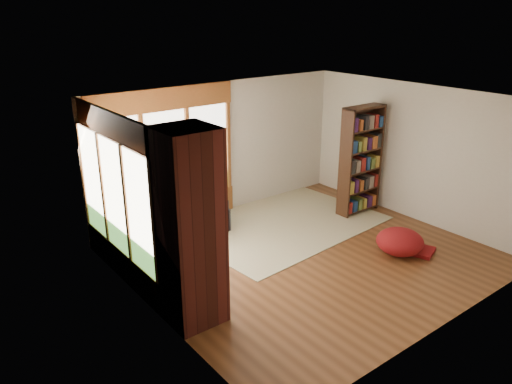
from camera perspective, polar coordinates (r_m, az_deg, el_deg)
floor at (r=8.43m, az=5.84°, el=-7.29°), size 5.50×5.50×0.00m
ceiling at (r=7.58m, az=6.55°, el=10.38°), size 5.50×5.50×0.00m
wall_back at (r=9.78m, az=-4.01°, el=4.92°), size 5.50×0.04×2.60m
wall_front at (r=6.49m, az=21.61°, el=-4.79°), size 5.50×0.04×2.60m
wall_left at (r=6.44m, az=-11.88°, el=-3.92°), size 0.04×5.00×2.60m
wall_right at (r=9.94m, az=17.76°, el=4.25°), size 0.04×5.00×2.60m
windows_back at (r=9.15m, az=-10.16°, el=3.89°), size 2.82×0.10×1.90m
windows_left at (r=7.46m, az=-15.82°, el=-0.43°), size 0.10×2.62×1.90m
roller_blind at (r=8.09m, az=-18.18°, el=3.93°), size 0.03×0.72×0.90m
brick_chimney at (r=6.30m, az=-7.60°, el=-4.20°), size 0.70×0.70×2.60m
sectional_sofa at (r=8.56m, az=-11.73°, el=-4.93°), size 2.20×2.20×0.80m
area_rug at (r=9.65m, az=2.54°, el=-3.41°), size 3.84×3.06×0.01m
bookshelf at (r=10.00m, az=11.89°, el=3.54°), size 0.92×0.31×2.15m
pouf at (r=8.73m, az=16.13°, el=-5.39°), size 1.04×1.04×0.42m
dog_tan at (r=8.45m, az=-11.42°, el=-1.65°), size 1.01×0.80×0.50m
dog_brindle at (r=7.68m, az=-11.68°, el=-4.15°), size 0.69×0.92×0.46m
throw_pillows at (r=8.45m, az=-11.60°, el=-1.67°), size 1.98×1.68×0.45m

